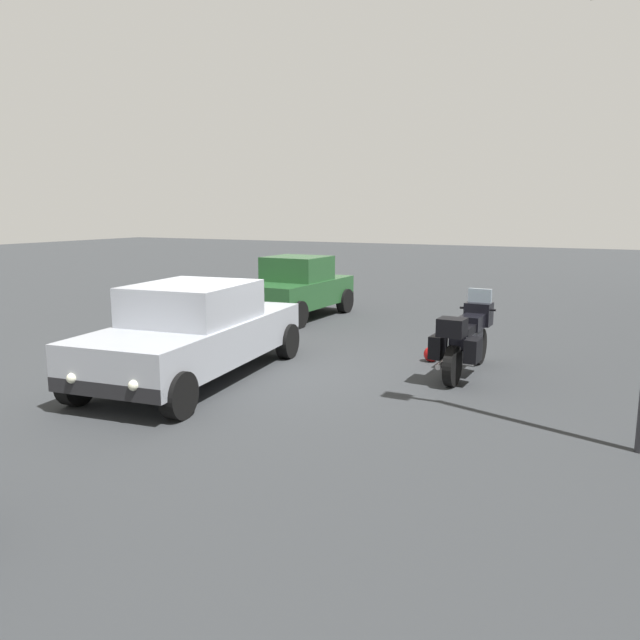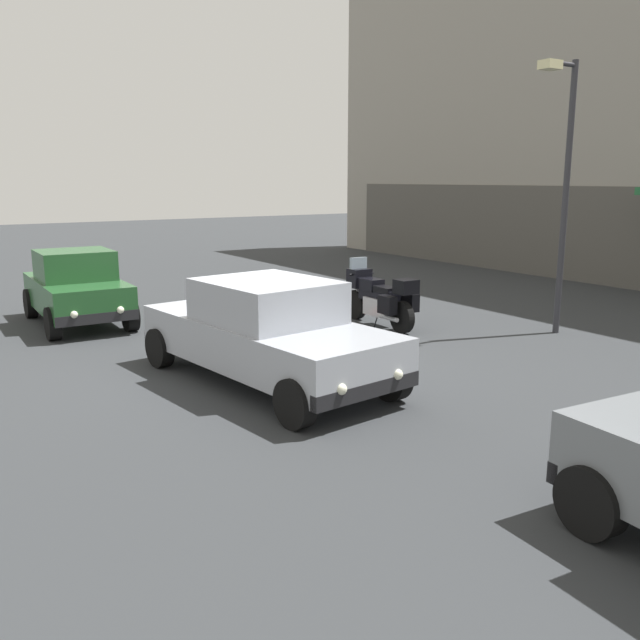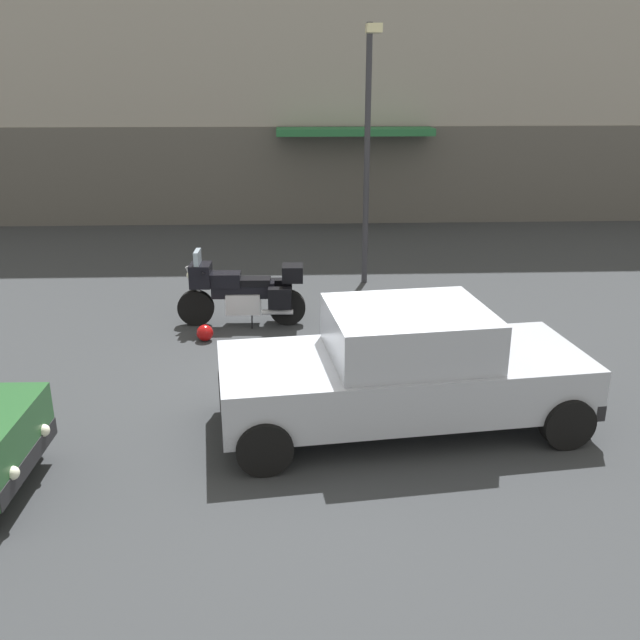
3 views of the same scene
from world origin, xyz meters
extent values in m
plane|color=#2D3033|center=(0.00, 0.00, 0.00)|extent=(80.00, 80.00, 0.00)
cylinder|color=black|center=(-2.37, 3.49, 0.32)|extent=(0.64, 0.16, 0.64)
cylinder|color=black|center=(-0.75, 3.45, 0.32)|extent=(0.64, 0.16, 0.64)
cylinder|color=#B7B7BC|center=(-2.35, 3.49, 0.75)|extent=(0.33, 0.08, 0.68)
cube|color=#B7B7BC|center=(-1.52, 3.47, 0.42)|extent=(0.61, 0.42, 0.36)
cube|color=black|center=(-1.52, 3.47, 0.66)|extent=(1.11, 0.31, 0.28)
cube|color=black|center=(-1.82, 3.48, 0.84)|extent=(0.53, 0.35, 0.24)
cube|color=black|center=(-1.32, 3.47, 0.80)|extent=(0.57, 0.31, 0.12)
cube|color=black|center=(-2.25, 3.49, 0.92)|extent=(0.37, 0.45, 0.40)
cube|color=#8C9EAD|center=(-2.29, 3.49, 1.22)|extent=(0.09, 0.40, 0.28)
sphere|color=#EAEACC|center=(-2.43, 3.50, 0.92)|extent=(0.14, 0.14, 0.14)
cylinder|color=black|center=(-2.17, 3.49, 1.02)|extent=(0.06, 0.62, 0.04)
cylinder|color=#B7B7BC|center=(-0.92, 3.26, 0.30)|extent=(0.55, 0.10, 0.09)
cube|color=black|center=(-0.87, 3.18, 0.58)|extent=(0.40, 0.21, 0.36)
cube|color=black|center=(-0.86, 3.74, 0.58)|extent=(0.40, 0.21, 0.36)
cube|color=black|center=(-0.65, 3.45, 0.95)|extent=(0.37, 0.41, 0.28)
cylinder|color=black|center=(-1.37, 3.29, 0.15)|extent=(0.03, 0.13, 0.29)
sphere|color=#990C0C|center=(-2.13, 2.70, 0.14)|extent=(0.28, 0.28, 0.28)
cube|color=black|center=(5.79, 0.62, 0.42)|extent=(0.24, 1.64, 0.20)
cylinder|color=black|center=(6.13, -0.19, 0.32)|extent=(0.65, 0.27, 0.64)
cube|color=#9EA3AD|center=(0.69, -0.38, 0.64)|extent=(4.68, 2.28, 0.64)
cube|color=#9EA3AD|center=(0.74, -0.38, 1.26)|extent=(2.08, 1.83, 0.60)
cube|color=#8C9EAD|center=(1.64, -0.27, 1.26)|extent=(0.24, 1.49, 0.51)
cube|color=#8C9EAD|center=(-0.15, -0.48, 1.26)|extent=(0.24, 1.49, 0.48)
cube|color=black|center=(2.88, -0.12, 0.42)|extent=(0.33, 1.76, 0.20)
cube|color=black|center=(-1.49, -0.64, 0.42)|extent=(0.33, 1.76, 0.20)
cylinder|color=black|center=(2.38, 0.67, 0.32)|extent=(0.66, 0.29, 0.64)
cylinder|color=black|center=(2.58, -1.00, 0.32)|extent=(0.66, 0.29, 0.64)
cylinder|color=black|center=(-1.20, 0.24, 0.32)|extent=(0.66, 0.29, 0.64)
cylinder|color=black|center=(-1.00, -1.43, 0.32)|extent=(0.66, 0.29, 0.64)
sphere|color=silver|center=(2.87, 0.37, 0.54)|extent=(0.14, 0.14, 0.14)
sphere|color=silver|center=(2.98, -0.59, 0.54)|extent=(0.14, 0.14, 0.14)
cube|color=#235128|center=(-5.12, -1.73, 0.64)|extent=(3.43, 1.63, 0.64)
cube|color=#235128|center=(-5.12, -1.73, 1.26)|extent=(1.43, 1.46, 0.60)
cube|color=#8C9EAD|center=(-4.47, -1.75, 1.26)|extent=(0.09, 1.33, 0.51)
cube|color=#8C9EAD|center=(-5.77, -1.72, 1.26)|extent=(0.09, 1.33, 0.48)
cube|color=black|center=(-3.47, -1.77, 0.42)|extent=(0.15, 1.56, 0.20)
cube|color=black|center=(-6.77, -1.70, 0.42)|extent=(0.15, 1.56, 0.20)
cylinder|color=black|center=(-3.85, -1.02, 0.32)|extent=(0.64, 0.23, 0.64)
cylinder|color=black|center=(-3.88, -2.50, 0.32)|extent=(0.64, 0.23, 0.64)
cylinder|color=black|center=(-6.35, -0.97, 0.32)|extent=(0.64, 0.23, 0.64)
cylinder|color=black|center=(-6.38, -2.45, 0.32)|extent=(0.64, 0.23, 0.64)
sphere|color=silver|center=(-3.41, -1.34, 0.54)|extent=(0.14, 0.14, 0.14)
sphere|color=silver|center=(-3.43, -2.20, 0.54)|extent=(0.14, 0.14, 0.14)
cylinder|color=#2D2D33|center=(0.90, 6.06, 2.58)|extent=(0.12, 0.12, 5.16)
cylinder|color=#2D2D33|center=(0.90, 5.71, 5.06)|extent=(0.08, 0.70, 0.08)
cube|color=beige|center=(0.90, 5.36, 5.01)|extent=(0.28, 0.36, 0.16)
camera|label=1|loc=(8.38, 5.81, 2.69)|focal=34.32mm
camera|label=2|loc=(9.30, -4.99, 3.01)|focal=37.70mm
camera|label=3|loc=(-0.67, -8.19, 4.22)|focal=38.87mm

